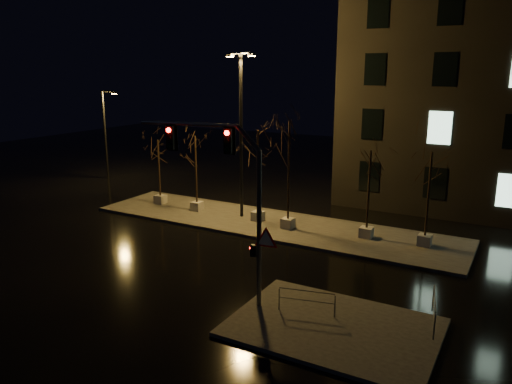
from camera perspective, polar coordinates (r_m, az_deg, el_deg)
The scene contains 14 objects.
ground at distance 24.19m, azimuth -5.13°, elevation -7.55°, with size 90.00×90.00×0.00m, color black.
median at distance 29.03m, azimuth 1.55°, elevation -3.66°, with size 22.00×5.00×0.15m, color #403E39.
sidewalk_corner at distance 18.18m, azimuth 8.82°, elevation -15.03°, with size 7.00×5.00×0.15m, color #403E39.
tree_0 at distance 33.07m, azimuth -11.10°, elevation 4.27°, with size 1.80×1.80×4.34m.
tree_1 at distance 30.94m, azimuth -6.93°, elevation 4.47°, with size 1.80×1.80×4.83m.
tree_2 at distance 28.49m, azimuth 0.23°, elevation 4.74°, with size 1.80×1.80×5.46m.
tree_3 at distance 27.06m, azimuth 3.80°, elevation 5.37°, with size 1.80×1.80×6.17m.
tree_4 at distance 26.25m, azimuth 12.87°, elevation 2.42°, with size 1.80×1.80×4.76m.
tree_5 at distance 25.76m, azimuth 19.29°, elevation 2.04°, with size 1.80×1.80×4.91m.
traffic_signal_mast at distance 18.16m, azimuth -2.89°, elevation 0.46°, with size 5.52×0.83×6.79m.
streetlight_main at distance 29.18m, azimuth -1.72°, elevation 7.70°, with size 2.34×1.04×9.59m.
streetlight_far at distance 42.59m, azimuth -16.77°, elevation 6.68°, with size 1.39×0.46×7.13m.
guard_rail_a at distance 18.55m, azimuth 5.82°, elevation -12.01°, with size 2.04×0.51×0.90m.
guard_rail_b at distance 18.74m, azimuth 19.69°, elevation -12.26°, with size 0.47×2.14×1.03m.
Camera 1 is at (12.82, -18.53, 8.81)m, focal length 35.00 mm.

